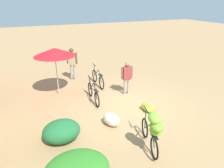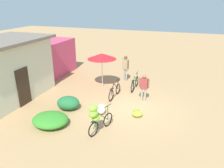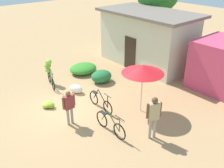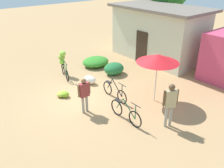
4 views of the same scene
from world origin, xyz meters
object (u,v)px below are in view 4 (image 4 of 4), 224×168
(bicycle_leftmost, at_px, (63,61))
(bicycle_near_pile, at_px, (115,92))
(market_umbrella, at_px, (158,58))
(person_bystander, at_px, (170,101))
(person_vendor, at_px, (84,92))
(produce_sack, at_px, (90,80))
(banana_pile_on_ground, at_px, (63,94))
(building_low, at_px, (158,33))
(bicycle_center_loaded, at_px, (126,112))

(bicycle_leftmost, height_order, bicycle_near_pile, bicycle_leftmost)
(market_umbrella, xyz_separation_m, bicycle_near_pile, (-1.28, -1.28, -1.67))
(person_bystander, bearing_deg, person_vendor, -146.35)
(produce_sack, bearing_deg, bicycle_leftmost, -163.88)
(bicycle_near_pile, xyz_separation_m, banana_pile_on_ground, (-1.68, -1.73, -0.23))
(bicycle_leftmost, distance_m, person_bystander, 6.72)
(person_vendor, distance_m, person_bystander, 3.37)
(bicycle_leftmost, relative_size, person_bystander, 0.88)
(building_low, relative_size, person_bystander, 3.48)
(bicycle_center_loaded, bearing_deg, bicycle_near_pile, 153.94)
(produce_sack, bearing_deg, market_umbrella, 20.97)
(produce_sack, xyz_separation_m, person_vendor, (2.10, -1.67, 0.72))
(produce_sack, height_order, person_vendor, person_vendor)
(bicycle_center_loaded, relative_size, banana_pile_on_ground, 2.41)
(building_low, distance_m, bicycle_near_pile, 6.38)
(market_umbrella, relative_size, bicycle_near_pile, 1.28)
(market_umbrella, relative_size, person_vendor, 1.43)
(bicycle_leftmost, bearing_deg, produce_sack, 16.12)
(banana_pile_on_ground, bearing_deg, bicycle_center_loaded, 16.15)
(bicycle_near_pile, relative_size, banana_pile_on_ground, 2.39)
(bicycle_leftmost, distance_m, bicycle_near_pile, 3.86)
(banana_pile_on_ground, relative_size, produce_sack, 1.03)
(produce_sack, bearing_deg, bicycle_near_pile, -0.35)
(bicycle_leftmost, distance_m, person_vendor, 4.04)
(banana_pile_on_ground, bearing_deg, bicycle_near_pile, 45.91)
(bicycle_near_pile, bearing_deg, produce_sack, 179.65)
(building_low, xyz_separation_m, market_umbrella, (3.74, -4.46, 0.35))
(banana_pile_on_ground, xyz_separation_m, person_bystander, (4.56, 1.94, 0.97))
(bicycle_center_loaded, bearing_deg, person_vendor, -150.00)
(person_vendor, bearing_deg, person_bystander, 33.65)
(person_bystander, bearing_deg, bicycle_center_loaded, -142.38)
(person_vendor, bearing_deg, bicycle_leftmost, 163.29)
(produce_sack, bearing_deg, person_bystander, 2.25)
(bicycle_leftmost, height_order, banana_pile_on_ground, bicycle_leftmost)
(market_umbrella, bearing_deg, produce_sack, -159.03)
(bicycle_center_loaded, relative_size, person_vendor, 1.13)
(bicycle_near_pile, height_order, bicycle_center_loaded, bicycle_center_loaded)
(person_vendor, bearing_deg, banana_pile_on_ground, -177.70)
(bicycle_near_pile, relative_size, produce_sack, 2.47)
(building_low, bearing_deg, bicycle_near_pile, -66.83)
(building_low, distance_m, person_bystander, 7.71)
(building_low, distance_m, person_vendor, 7.85)
(bicycle_leftmost, xyz_separation_m, person_bystander, (6.67, 0.70, 0.25))
(building_low, bearing_deg, person_vendor, -71.10)
(bicycle_center_loaded, bearing_deg, banana_pile_on_ground, -163.85)
(produce_sack, bearing_deg, building_low, 94.33)
(bicycle_leftmost, bearing_deg, building_low, 77.89)
(bicycle_near_pile, xyz_separation_m, bicycle_center_loaded, (1.60, -0.78, 0.01))
(bicycle_leftmost, relative_size, produce_sack, 2.24)
(bicycle_center_loaded, xyz_separation_m, banana_pile_on_ground, (-3.28, -0.95, -0.24))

